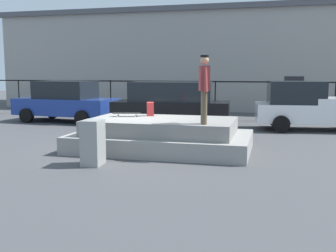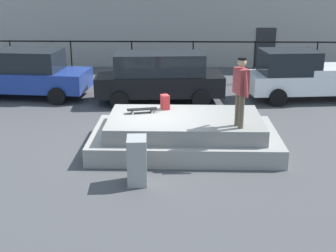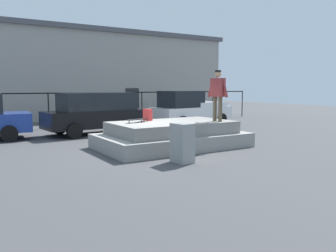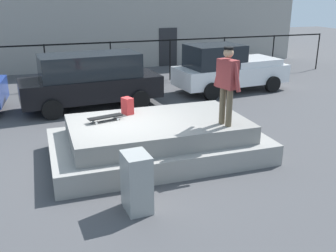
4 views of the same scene
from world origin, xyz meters
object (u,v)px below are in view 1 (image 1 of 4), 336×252
Objects in this scene: skateboarder at (204,84)px; utility_box at (93,143)px; car_black_hatchback_mid at (171,103)px; backpack at (150,109)px; skateboard at (127,113)px; car_blue_sedan_near at (66,101)px; car_white_pickup_far at (312,106)px.

utility_box is (-2.46, -1.43, -1.38)m from skateboarder.
backpack is at bearing -85.14° from car_black_hatchback_mid.
backpack is (-1.91, 1.53, -0.82)m from skateboarder.
skateboard is 4.42m from car_black_hatchback_mid.
car_blue_sedan_near is at bearing 29.32° from backpack.
car_white_pickup_far is at bearing 40.79° from skateboard.
backpack is 4.03m from car_black_hatchback_mid.
backpack is 7.10m from car_blue_sedan_near.
skateboarder is 3.16m from utility_box.
backpack is at bearing -40.54° from car_blue_sedan_near.
car_black_hatchback_mid reaches higher than skateboard.
car_black_hatchback_mid is (-0.34, 4.02, -0.14)m from backpack.
utility_box is at bearing -91.64° from car_black_hatchback_mid.
skateboarder is 0.37× the size of car_black_hatchback_mid.
skateboard is at bearing -139.21° from car_white_pickup_far.
backpack is 0.38× the size of utility_box.
utility_box is (4.85, -7.58, -0.37)m from car_blue_sedan_near.
car_white_pickup_far is 4.27× the size of utility_box.
car_blue_sedan_near is 4.26× the size of utility_box.
skateboard is 0.78× the size of utility_box.
skateboarder is 6.95m from car_white_pickup_far.
car_blue_sedan_near is at bearing 139.93° from skateboarder.
backpack is (0.62, 0.40, 0.11)m from skateboard.
backpack is 3.07m from utility_box.
backpack reaches higher than skateboard.
car_white_pickup_far is at bearing 49.16° from utility_box.
utility_box is (-5.65, -7.52, -0.38)m from car_white_pickup_far.
utility_box is (-0.20, -6.98, -0.42)m from car_black_hatchback_mid.
skateboard is 2.06× the size of backpack.
skateboard is at bearing -93.66° from car_black_hatchback_mid.
skateboarder is at bearing -117.71° from car_white_pickup_far.
backpack is at bearing 32.43° from skateboard.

